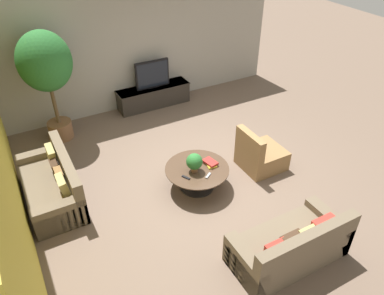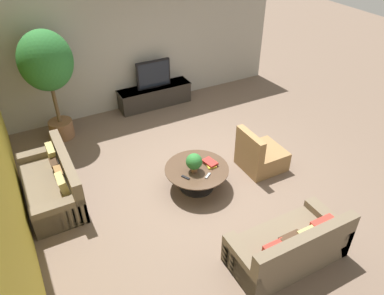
{
  "view_description": "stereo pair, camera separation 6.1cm",
  "coord_description": "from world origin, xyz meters",
  "px_view_note": "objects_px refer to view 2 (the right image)",
  "views": [
    {
      "loc": [
        -2.91,
        -4.93,
        4.61
      ],
      "look_at": [
        -0.15,
        0.14,
        0.55
      ],
      "focal_mm": 35.0,
      "sensor_mm": 36.0,
      "label": 1
    },
    {
      "loc": [
        -2.86,
        -4.96,
        4.61
      ],
      "look_at": [
        -0.15,
        0.14,
        0.55
      ],
      "focal_mm": 35.0,
      "sensor_mm": 36.0,
      "label": 2
    }
  ],
  "objects_px": {
    "media_console": "(155,96)",
    "couch_by_wall": "(53,185)",
    "coffee_table": "(197,174)",
    "potted_palm_tall": "(47,66)",
    "television": "(153,74)",
    "potted_plant_tabletop": "(194,162)",
    "armchair_wicker": "(260,156)",
    "couch_near_entry": "(289,247)"
  },
  "relations": [
    {
      "from": "potted_palm_tall",
      "to": "potted_plant_tabletop",
      "type": "distance_m",
      "value": 3.57
    },
    {
      "from": "coffee_table",
      "to": "potted_palm_tall",
      "type": "bearing_deg",
      "value": 122.21
    },
    {
      "from": "media_console",
      "to": "armchair_wicker",
      "type": "relative_size",
      "value": 2.14
    },
    {
      "from": "television",
      "to": "armchair_wicker",
      "type": "bearing_deg",
      "value": -76.59
    },
    {
      "from": "media_console",
      "to": "couch_by_wall",
      "type": "height_order",
      "value": "couch_by_wall"
    },
    {
      "from": "potted_plant_tabletop",
      "to": "coffee_table",
      "type": "bearing_deg",
      "value": 25.74
    },
    {
      "from": "media_console",
      "to": "coffee_table",
      "type": "bearing_deg",
      "value": -100.01
    },
    {
      "from": "couch_near_entry",
      "to": "potted_plant_tabletop",
      "type": "distance_m",
      "value": 2.14
    },
    {
      "from": "television",
      "to": "couch_near_entry",
      "type": "bearing_deg",
      "value": -92.03
    },
    {
      "from": "media_console",
      "to": "potted_palm_tall",
      "type": "xyz_separation_m",
      "value": [
        -2.4,
        -0.37,
        1.4
      ]
    },
    {
      "from": "media_console",
      "to": "television",
      "type": "distance_m",
      "value": 0.58
    },
    {
      "from": "potted_palm_tall",
      "to": "potted_plant_tabletop",
      "type": "xyz_separation_m",
      "value": [
        1.75,
        -2.93,
        -1.04
      ]
    },
    {
      "from": "couch_near_entry",
      "to": "television",
      "type": "bearing_deg",
      "value": -92.03
    },
    {
      "from": "television",
      "to": "coffee_table",
      "type": "height_order",
      "value": "television"
    },
    {
      "from": "couch_by_wall",
      "to": "armchair_wicker",
      "type": "height_order",
      "value": "armchair_wicker"
    },
    {
      "from": "media_console",
      "to": "potted_palm_tall",
      "type": "relative_size",
      "value": 0.77
    },
    {
      "from": "couch_near_entry",
      "to": "potted_plant_tabletop",
      "type": "xyz_separation_m",
      "value": [
        -0.46,
        2.07,
        0.33
      ]
    },
    {
      "from": "coffee_table",
      "to": "television",
      "type": "bearing_deg",
      "value": 79.99
    },
    {
      "from": "potted_palm_tall",
      "to": "coffee_table",
      "type": "bearing_deg",
      "value": -57.79
    },
    {
      "from": "potted_palm_tall",
      "to": "couch_near_entry",
      "type": "bearing_deg",
      "value": -66.16
    },
    {
      "from": "couch_by_wall",
      "to": "potted_palm_tall",
      "type": "relative_size",
      "value": 0.76
    },
    {
      "from": "couch_by_wall",
      "to": "potted_plant_tabletop",
      "type": "relative_size",
      "value": 5.12
    },
    {
      "from": "coffee_table",
      "to": "couch_near_entry",
      "type": "relative_size",
      "value": 0.67
    },
    {
      "from": "potted_palm_tall",
      "to": "television",
      "type": "bearing_deg",
      "value": 8.76
    },
    {
      "from": "media_console",
      "to": "couch_by_wall",
      "type": "distance_m",
      "value": 3.76
    },
    {
      "from": "coffee_table",
      "to": "couch_by_wall",
      "type": "height_order",
      "value": "couch_by_wall"
    },
    {
      "from": "potted_plant_tabletop",
      "to": "media_console",
      "type": "bearing_deg",
      "value": 78.82
    },
    {
      "from": "television",
      "to": "coffee_table",
      "type": "bearing_deg",
      "value": -100.01
    },
    {
      "from": "couch_near_entry",
      "to": "armchair_wicker",
      "type": "height_order",
      "value": "armchair_wicker"
    },
    {
      "from": "couch_near_entry",
      "to": "media_console",
      "type": "bearing_deg",
      "value": -92.03
    },
    {
      "from": "coffee_table",
      "to": "armchair_wicker",
      "type": "height_order",
      "value": "armchair_wicker"
    },
    {
      "from": "media_console",
      "to": "television",
      "type": "relative_size",
      "value": 2.15
    },
    {
      "from": "coffee_table",
      "to": "couch_by_wall",
      "type": "distance_m",
      "value": 2.55
    },
    {
      "from": "coffee_table",
      "to": "potted_palm_tall",
      "type": "relative_size",
      "value": 0.49
    },
    {
      "from": "television",
      "to": "coffee_table",
      "type": "distance_m",
      "value": 3.36
    },
    {
      "from": "couch_near_entry",
      "to": "armchair_wicker",
      "type": "relative_size",
      "value": 2.01
    },
    {
      "from": "television",
      "to": "couch_near_entry",
      "type": "height_order",
      "value": "television"
    },
    {
      "from": "armchair_wicker",
      "to": "potted_plant_tabletop",
      "type": "height_order",
      "value": "armchair_wicker"
    },
    {
      "from": "couch_by_wall",
      "to": "potted_palm_tall",
      "type": "bearing_deg",
      "value": 164.33
    },
    {
      "from": "television",
      "to": "potted_plant_tabletop",
      "type": "distance_m",
      "value": 3.37
    },
    {
      "from": "television",
      "to": "couch_near_entry",
      "type": "xyz_separation_m",
      "value": [
        -0.19,
        -5.37,
        -0.55
      ]
    },
    {
      "from": "media_console",
      "to": "television",
      "type": "height_order",
      "value": "television"
    }
  ]
}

